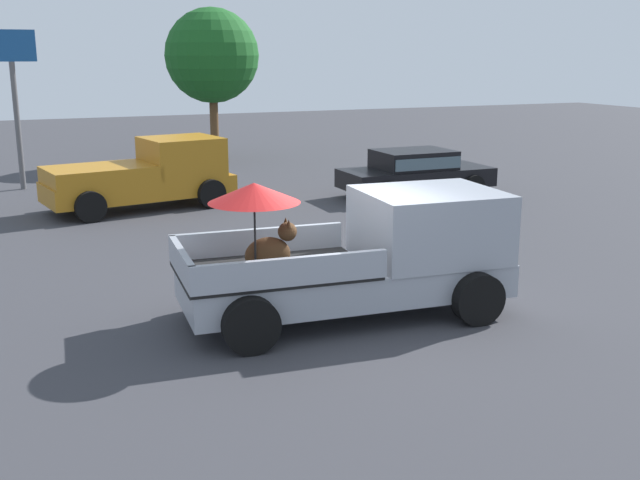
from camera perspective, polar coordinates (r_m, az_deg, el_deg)
The scene contains 6 objects.
ground_plane at distance 11.81m, azimuth 1.94°, elevation -5.75°, with size 80.00×80.00×0.00m, color #38383D.
pickup_truck_main at distance 11.65m, azimuth 3.89°, elevation -1.03°, with size 5.17×2.54×2.23m.
pickup_truck_red at distance 20.37m, azimuth -12.96°, elevation 4.83°, with size 5.04×2.82×1.80m.
parked_sedan_near at distance 21.61m, azimuth 7.20°, elevation 5.23°, with size 4.30×1.98×1.33m.
motel_sign at distance 24.14m, azimuth -22.21°, elevation 11.32°, with size 1.40×0.16×4.65m.
tree_by_lot at distance 29.14m, azimuth -8.18°, elevation 13.63°, with size 3.50×3.50×5.65m.
Camera 1 is at (-4.71, -10.07, 3.98)m, focal length 42.28 mm.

